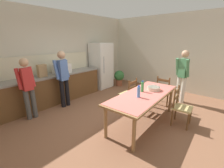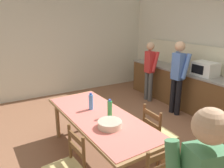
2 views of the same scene
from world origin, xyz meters
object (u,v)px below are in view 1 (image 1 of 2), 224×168
Objects in this scene: bottle_near_centre at (139,92)px; person_at_counter at (63,76)px; chair_side_near_right at (181,107)px; potted_plant at (119,77)px; person_at_sink at (28,86)px; chair_side_far_right at (129,94)px; person_by_table at (183,74)px; bottle_off_centre at (142,87)px; serving_bowl at (154,88)px; microwave at (62,69)px; chair_head_end at (164,91)px; paper_bag at (42,71)px; dining_table at (144,97)px; refrigerator at (101,66)px.

bottle_near_centre is 2.33m from person_at_counter.
potted_plant is (1.59, 3.06, -0.06)m from chair_side_near_right.
potted_plant is at bearing -89.21° from person_at_sink.
person_by_table is (1.48, -1.01, 0.49)m from chair_side_far_right.
person_at_counter reaches higher than chair_side_near_right.
serving_bowl is at bearing -29.70° from bottle_off_centre.
microwave is 0.30× the size of person_at_counter.
chair_side_far_right is 1.00× the size of chair_head_end.
chair_head_end is (2.41, -2.74, -0.65)m from paper_bag.
dining_table is 6.97× the size of serving_bowl.
bottle_off_centre is 0.30× the size of chair_side_far_right.
microwave is 0.22× the size of dining_table.
paper_bag is at bearing 108.66° from chair_side_near_right.
paper_bag is at bearing 116.34° from serving_bowl.
person_at_sink reaches higher than chair_side_far_right.
serving_bowl is 2.56m from person_at_counter.
chair_side_far_right is at bearing -54.16° from paper_bag.
dining_table is at bearing 2.24° from bottle_near_centre.
bottle_off_centre is (-1.34, -2.67, -0.04)m from refrigerator.
bottle_off_centre is 0.30× the size of chair_side_near_right.
person_by_table is at bearing -7.99° from serving_bowl.
bottle_near_centre is at bearing -162.21° from bottle_off_centre.
microwave is 3.32m from chair_head_end.
paper_bag is at bearing 35.08° from person_at_counter.
bottle_near_centre is 0.16× the size of person_at_counter.
microwave is 2.85m from dining_table.
bottle_off_centre is (1.13, -2.68, -0.21)m from paper_bag.
chair_side_far_right is (0.46, 0.74, -0.24)m from dining_table.
refrigerator reaches higher than serving_bowl.
person_at_sink is 4.41m from person_by_table.
person_at_sink reaches higher than bottle_near_centre.
person_at_counter reaches higher than bottle_off_centre.
serving_bowl is 1.07m from chair_head_end.
potted_plant is (2.77, 0.07, -0.55)m from person_at_counter.
person_at_counter is (0.36, -0.51, -0.16)m from paper_bag.
dining_table is at bearing -131.84° from potted_plant.
bottle_off_centre is at bearing 88.19° from chair_head_end.
person_by_table is at bearing -11.65° from bottle_off_centre.
person_at_counter is (-0.29, -0.52, -0.13)m from microwave.
paper_bag is 2.62m from chair_side_far_right.
microwave reaches higher than dining_table.
chair_head_end is (-0.06, -2.73, -0.48)m from refrigerator.
chair_side_near_right is at bearing 93.62° from chair_side_far_right.
chair_side_near_right reaches higher than dining_table.
chair_side_near_right is (0.06, -1.44, 0.00)m from chair_side_far_right.
chair_head_end is at bearing -137.35° from person_at_counter.
bottle_near_centre is at bearing -135.21° from potted_plant.
chair_head_end is (1.76, -2.75, -0.62)m from microwave.
chair_head_end is at bearing -91.16° from refrigerator.
paper_bag reaches higher than chair_side_far_right.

